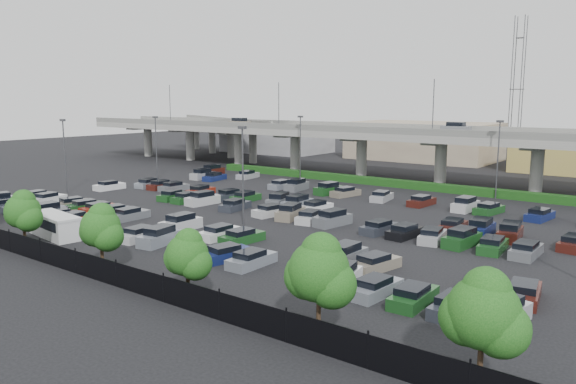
# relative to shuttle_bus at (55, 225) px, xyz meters

# --- Properties ---
(ground) EXTENTS (280.00, 280.00, 0.00)m
(ground) POSITION_rel_shuttle_bus_xyz_m (10.91, 22.72, -1.20)
(ground) COLOR black
(overpass) EXTENTS (150.00, 13.00, 15.80)m
(overpass) POSITION_rel_shuttle_bus_xyz_m (10.70, 54.71, 5.77)
(overpass) COLOR gray
(overpass) RESTS_ON ground
(on_ramp) EXTENTS (50.93, 30.13, 8.80)m
(on_ramp) POSITION_rel_shuttle_bus_xyz_m (-41.19, 65.77, 5.65)
(on_ramp) COLOR gray
(on_ramp) RESTS_ON ground
(hedge) EXTENTS (66.00, 1.60, 1.10)m
(hedge) POSITION_rel_shuttle_bus_xyz_m (10.91, 47.72, -0.65)
(hedge) COLOR #113A11
(hedge) RESTS_ON ground
(fence) EXTENTS (70.00, 0.10, 2.00)m
(fence) POSITION_rel_shuttle_bus_xyz_m (10.85, -5.28, -0.30)
(fence) COLOR black
(fence) RESTS_ON ground
(tree_row) EXTENTS (65.07, 3.66, 5.94)m
(tree_row) POSITION_rel_shuttle_bus_xyz_m (11.61, -3.80, 2.32)
(tree_row) COLOR #332316
(tree_row) RESTS_ON ground
(shuttle_bus) EXTENTS (7.12, 3.20, 2.21)m
(shuttle_bus) POSITION_rel_shuttle_bus_xyz_m (0.00, 0.00, 0.00)
(shuttle_bus) COLOR silver
(shuttle_bus) RESTS_ON ground
(parked_cars) EXTENTS (63.09, 41.63, 1.67)m
(parked_cars) POSITION_rel_shuttle_bus_xyz_m (10.24, 18.98, -0.60)
(parked_cars) COLOR silver
(parked_cars) RESTS_ON ground
(light_poles) EXTENTS (66.90, 48.38, 10.30)m
(light_poles) POSITION_rel_shuttle_bus_xyz_m (6.78, 24.72, 5.03)
(light_poles) COLOR #46464A
(light_poles) RESTS_ON ground
(distant_buildings) EXTENTS (138.00, 24.00, 9.00)m
(distant_buildings) POSITION_rel_shuttle_bus_xyz_m (23.28, 84.54, 2.54)
(distant_buildings) COLOR gray
(distant_buildings) RESTS_ON ground
(comm_tower) EXTENTS (2.40, 2.40, 30.00)m
(comm_tower) POSITION_rel_shuttle_bus_xyz_m (14.91, 96.72, 14.41)
(comm_tower) COLOR #46464A
(comm_tower) RESTS_ON ground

